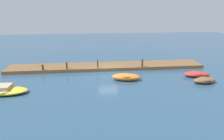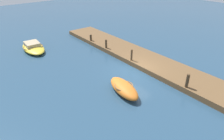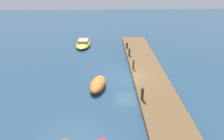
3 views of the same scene
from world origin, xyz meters
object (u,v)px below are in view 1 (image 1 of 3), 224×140
(motorboat_yellow, at_px, (4,90))
(dinghy_brown, at_px, (205,80))
(mooring_post_west, at_px, (142,63))
(rowboat_orange, at_px, (126,77))
(mooring_post_mid_east, at_px, (67,66))
(rowboat_red, at_px, (197,74))
(mooring_post_east, at_px, (43,67))
(mooring_post_mid_west, at_px, (98,64))

(motorboat_yellow, relative_size, dinghy_brown, 1.72)
(motorboat_yellow, relative_size, mooring_post_west, 4.26)
(motorboat_yellow, xyz_separation_m, dinghy_brown, (-21.41, -0.54, 0.00))
(rowboat_orange, relative_size, dinghy_brown, 1.33)
(dinghy_brown, distance_m, mooring_post_mid_east, 16.90)
(dinghy_brown, height_order, mooring_post_west, mooring_post_west)
(rowboat_orange, xyz_separation_m, rowboat_red, (-8.90, -0.33, -0.08))
(motorboat_yellow, height_order, dinghy_brown, motorboat_yellow)
(mooring_post_west, height_order, mooring_post_mid_east, mooring_post_west)
(mooring_post_west, relative_size, mooring_post_east, 1.49)
(motorboat_yellow, height_order, mooring_post_mid_west, mooring_post_mid_west)
(dinghy_brown, bearing_deg, mooring_post_east, -18.24)
(rowboat_red, bearing_deg, mooring_post_mid_west, -9.93)
(mooring_post_east, bearing_deg, mooring_post_mid_west, 180.00)
(mooring_post_west, bearing_deg, mooring_post_mid_east, 0.00)
(motorboat_yellow, xyz_separation_m, rowboat_red, (-21.64, -2.76, -0.02))
(motorboat_yellow, bearing_deg, dinghy_brown, -175.77)
(motorboat_yellow, distance_m, rowboat_red, 21.81)
(rowboat_orange, height_order, dinghy_brown, rowboat_orange)
(mooring_post_west, bearing_deg, mooring_post_east, 0.00)
(rowboat_red, xyz_separation_m, mooring_post_east, (19.20, -3.46, 0.48))
(dinghy_brown, distance_m, mooring_post_west, 8.13)
(mooring_post_mid_east, height_order, mooring_post_east, mooring_post_mid_east)
(rowboat_red, bearing_deg, dinghy_brown, 90.14)
(mooring_post_west, height_order, mooring_post_mid_west, mooring_post_mid_west)
(motorboat_yellow, height_order, rowboat_red, motorboat_yellow)
(motorboat_yellow, distance_m, mooring_post_mid_east, 8.32)
(rowboat_orange, height_order, mooring_post_west, mooring_post_west)
(rowboat_orange, height_order, mooring_post_east, mooring_post_east)
(dinghy_brown, xyz_separation_m, rowboat_red, (-0.23, -2.22, -0.02))
(dinghy_brown, bearing_deg, motorboat_yellow, -0.14)
(mooring_post_west, bearing_deg, mooring_post_mid_west, 0.00)
(rowboat_red, distance_m, mooring_post_east, 19.52)
(dinghy_brown, relative_size, mooring_post_mid_west, 2.44)
(rowboat_orange, height_order, rowboat_red, rowboat_orange)
(rowboat_orange, height_order, mooring_post_mid_east, mooring_post_mid_east)
(rowboat_red, distance_m, mooring_post_mid_west, 12.58)
(rowboat_red, bearing_deg, mooring_post_east, -4.17)
(mooring_post_mid_west, bearing_deg, mooring_post_mid_east, 0.00)
(motorboat_yellow, relative_size, rowboat_orange, 1.29)
(rowboat_red, xyz_separation_m, mooring_post_west, (6.01, -3.46, 0.66))
(rowboat_orange, bearing_deg, mooring_post_mid_east, -16.85)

